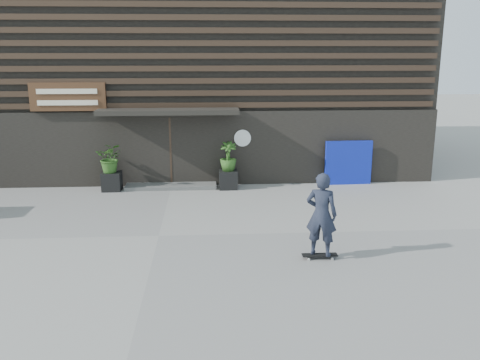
{
  "coord_description": "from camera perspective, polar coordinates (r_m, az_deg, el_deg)",
  "views": [
    {
      "loc": [
        1.26,
        -12.17,
        4.47
      ],
      "look_at": [
        2.08,
        1.15,
        1.1
      ],
      "focal_mm": 38.79,
      "sensor_mm": 36.0,
      "label": 1
    }
  ],
  "objects": [
    {
      "name": "bamboo_right",
      "position": [
        16.93,
        -1.31,
        2.62
      ],
      "size": [
        0.54,
        0.54,
        0.96
      ],
      "primitive_type": "imported",
      "color": "#2D591E",
      "rests_on": "planter_pot_right"
    },
    {
      "name": "ground",
      "position": [
        13.03,
        -8.92,
        -6.08
      ],
      "size": [
        80.0,
        80.0,
        0.0
      ],
      "primitive_type": "plane",
      "color": "gray",
      "rests_on": "ground"
    },
    {
      "name": "planter_pot_right",
      "position": [
        17.1,
        -1.29,
        0.06
      ],
      "size": [
        0.6,
        0.6,
        0.6
      ],
      "primitive_type": "cube",
      "color": "black",
      "rests_on": "ground"
    },
    {
      "name": "building",
      "position": [
        22.17,
        -6.98,
        12.83
      ],
      "size": [
        18.0,
        11.0,
        8.0
      ],
      "color": "black",
      "rests_on": "ground"
    },
    {
      "name": "blue_tarp",
      "position": [
        17.91,
        11.83,
        1.87
      ],
      "size": [
        1.59,
        0.18,
        1.49
      ],
      "primitive_type": "cube",
      "rotation": [
        0.0,
        0.0,
        0.04
      ],
      "color": "#0C1BA3",
      "rests_on": "ground"
    },
    {
      "name": "entrance_step",
      "position": [
        17.39,
        -7.58,
        -0.65
      ],
      "size": [
        3.0,
        0.8,
        0.12
      ],
      "primitive_type": "cube",
      "color": "#4E4E4B",
      "rests_on": "ground"
    },
    {
      "name": "bamboo_left",
      "position": [
        17.21,
        -14.07,
        2.38
      ],
      "size": [
        0.86,
        0.75,
        0.96
      ],
      "primitive_type": "imported",
      "color": "#2D591E",
      "rests_on": "planter_pot_left"
    },
    {
      "name": "skateboarder",
      "position": [
        11.32,
        8.94,
        -3.79
      ],
      "size": [
        0.79,
        0.67,
        1.94
      ],
      "color": "black",
      "rests_on": "ground"
    },
    {
      "name": "planter_pot_left",
      "position": [
        17.38,
        -13.91,
        -0.14
      ],
      "size": [
        0.6,
        0.6,
        0.6
      ],
      "primitive_type": "cube",
      "color": "black",
      "rests_on": "ground"
    }
  ]
}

